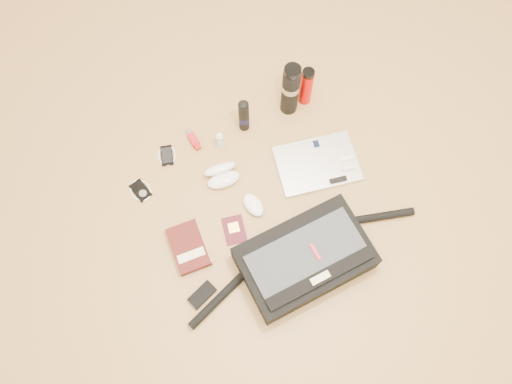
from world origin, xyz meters
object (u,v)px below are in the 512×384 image
(thermos_black, at_px, (290,89))
(thermos_red, at_px, (306,86))
(laptop, at_px, (317,164))
(book, at_px, (189,247))
(messenger_bag, at_px, (304,259))

(thermos_black, bearing_deg, thermos_red, 0.21)
(laptop, distance_m, book, 0.67)
(book, relative_size, thermos_red, 1.00)
(laptop, bearing_deg, messenger_bag, -114.08)
(messenger_bag, bearing_deg, laptop, 52.48)
(messenger_bag, height_order, thermos_red, thermos_red)
(book, height_order, thermos_black, thermos_black)
(laptop, xyz_separation_m, book, (-0.67, -0.06, 0.01))
(laptop, xyz_separation_m, thermos_red, (0.13, 0.32, 0.10))
(messenger_bag, relative_size, thermos_black, 3.48)
(book, bearing_deg, laptop, 13.06)
(laptop, height_order, book, book)
(messenger_bag, distance_m, thermos_red, 0.78)
(laptop, bearing_deg, book, -159.21)
(messenger_bag, height_order, laptop, messenger_bag)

